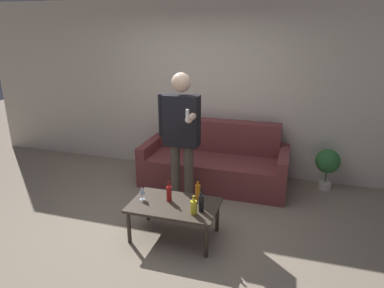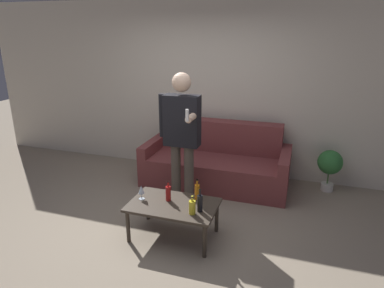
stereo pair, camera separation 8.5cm
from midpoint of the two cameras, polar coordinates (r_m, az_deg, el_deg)
ground_plane at (r=4.15m, az=-5.13°, el=-14.21°), size 16.00×16.00×0.00m
wall_back at (r=5.49m, az=2.87°, el=9.18°), size 8.00×0.06×2.70m
couch at (r=5.21m, az=4.57°, el=-3.13°), size 2.14×0.92×0.91m
coffee_table at (r=3.85m, az=-2.51°, el=-10.51°), size 0.97×0.60×0.41m
bottle_orange at (r=3.89m, az=1.49°, el=-7.90°), size 0.06×0.06×0.24m
bottle_green at (r=3.64m, az=2.00°, el=-9.75°), size 0.06×0.06×0.25m
bottle_dark at (r=3.60m, az=0.72°, el=-10.44°), size 0.07×0.07×0.21m
bottle_yellow at (r=3.86m, az=-3.35°, el=-8.15°), size 0.06×0.06×0.24m
wine_glass_near at (r=3.91m, az=-7.83°, el=-7.60°), size 0.07×0.07×0.17m
person_standing_front at (r=4.26m, az=-1.19°, el=2.18°), size 0.53×0.45×1.76m
potted_plant at (r=5.30m, az=22.42°, el=-3.12°), size 0.35×0.35×0.62m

